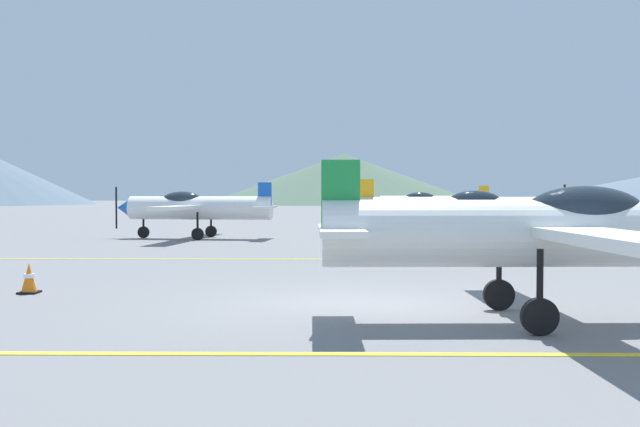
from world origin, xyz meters
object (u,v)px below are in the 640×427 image
at_px(airplane_near, 548,231).
at_px(airplane_mid, 458,211).
at_px(airplane_far, 194,207).
at_px(traffic_cone_front, 29,279).
at_px(airplane_back, 430,204).

xyz_separation_m(airplane_near, airplane_mid, (1.08, 12.71, 0.00)).
bearing_deg(airplane_mid, airplane_far, 147.07).
relative_size(airplane_far, traffic_cone_front, 13.83).
height_order(airplane_near, airplane_back, same).
bearing_deg(airplane_back, airplane_near, -95.11).
xyz_separation_m(airplane_far, traffic_cone_front, (0.00, -16.47, -1.08)).
bearing_deg(traffic_cone_front, airplane_near, -17.31).
distance_m(airplane_near, traffic_cone_front, 9.61).
xyz_separation_m(airplane_mid, traffic_cone_front, (-10.20, -9.87, -1.08)).
distance_m(airplane_mid, airplane_far, 12.15).
xyz_separation_m(airplane_mid, airplane_back, (1.56, 16.91, 0.00)).
height_order(airplane_near, traffic_cone_front, airplane_near).
bearing_deg(airplane_far, airplane_mid, -32.93).
xyz_separation_m(airplane_near, airplane_back, (2.65, 29.62, 0.00)).
bearing_deg(airplane_far, traffic_cone_front, -89.99).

